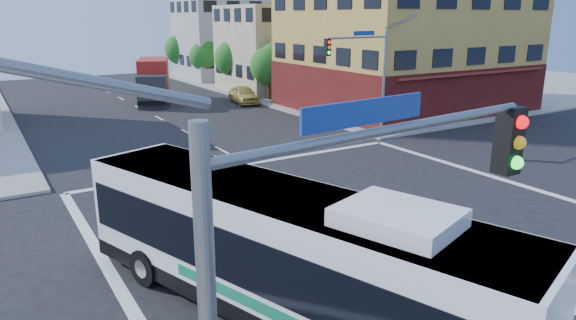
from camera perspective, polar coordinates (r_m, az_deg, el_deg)
ground at (r=20.86m, az=7.73°, el=-6.60°), size 120.00×120.00×0.00m
sidewalk_ne at (r=69.21m, az=12.05°, el=8.87°), size 50.00×50.00×0.15m
corner_building_ne at (r=46.50m, az=12.92°, el=12.86°), size 18.10×15.44×14.00m
building_east_near at (r=57.07m, az=-0.56°, el=12.30°), size 12.06×10.06×9.00m
building_east_far at (r=69.40m, az=-6.69°, el=13.21°), size 12.06×10.06×10.00m
signal_mast_ne at (r=33.42m, az=8.68°, el=10.56°), size 7.91×1.13×8.07m
signal_mast_sw at (r=6.07m, az=6.03°, el=-12.66°), size 7.91×1.01×8.07m
street_tree_a at (r=49.36m, az=-2.00°, el=10.70°), size 3.60×3.60×5.53m
street_tree_b at (r=56.42m, az=-6.11°, el=11.41°), size 3.80×3.80×5.79m
street_tree_c at (r=63.73m, az=-9.28°, el=11.51°), size 3.40×3.40×5.29m
street_tree_d at (r=71.15m, az=-11.83°, el=12.14°), size 4.00×4.00×6.03m
transit_bus at (r=13.63m, az=-0.78°, el=-10.13°), size 6.92×13.48×3.93m
box_truck at (r=50.54m, az=-14.69°, el=8.42°), size 5.41×9.15×3.97m
parked_car at (r=48.51m, az=-4.95°, el=7.26°), size 2.62×5.00×1.62m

